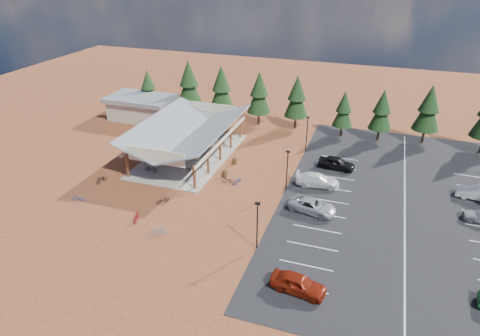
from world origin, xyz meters
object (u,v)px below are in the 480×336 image
at_px(bike_7, 220,143).
at_px(car_3, 317,180).
at_px(bike_3, 183,137).
at_px(bike_8, 101,179).
at_px(outbuilding, 141,107).
at_px(bike_6, 200,148).
at_px(bike_1, 159,162).
at_px(lamp_post_2, 307,131).
at_px(car_2, 312,206).
at_px(bike_pavilion, 188,130).
at_px(bike_16, 229,180).
at_px(bike_12, 162,200).
at_px(bike_11, 136,217).
at_px(car_9, 478,193).
at_px(bike_2, 186,144).
at_px(car_0, 298,284).
at_px(car_4, 337,163).
at_px(bike_5, 184,164).
at_px(trash_bin_1, 235,161).
at_px(bike_10, 79,198).
at_px(lamp_post_1, 287,168).
at_px(trash_bin_0, 225,174).
at_px(bike_13, 158,230).
at_px(bike_4, 191,170).
at_px(lamp_post_0, 257,222).
at_px(bike_14, 237,181).

distance_m(bike_7, car_3, 16.97).
xyz_separation_m(bike_3, bike_8, (-3.87, -15.12, -0.15)).
xyz_separation_m(outbuilding, bike_6, (14.81, -9.37, -1.50)).
relative_size(bike_1, bike_6, 0.91).
relative_size(lamp_post_2, bike_3, 2.94).
height_order(bike_1, car_2, car_2).
bearing_deg(bike_pavilion, bike_16, -35.94).
bearing_deg(bike_12, bike_11, 114.30).
bearing_deg(outbuilding, bike_7, -21.79).
bearing_deg(car_2, car_9, -51.76).
distance_m(bike_2, car_0, 32.04).
relative_size(outbuilding, car_4, 2.35).
bearing_deg(outbuilding, bike_11, -60.59).
relative_size(bike_11, car_0, 0.38).
bearing_deg(car_9, car_4, -91.38).
height_order(bike_5, bike_7, bike_7).
relative_size(bike_16, car_2, 0.31).
xyz_separation_m(trash_bin_1, car_9, (29.52, 0.46, 0.36)).
distance_m(bike_5, car_4, 20.00).
bearing_deg(outbuilding, car_4, -13.94).
xyz_separation_m(bike_10, car_0, (26.74, -6.18, 0.44)).
xyz_separation_m(bike_2, car_0, (21.53, -23.73, 0.27)).
xyz_separation_m(bike_5, car_0, (18.99, -17.74, 0.30)).
bearing_deg(bike_5, bike_11, -176.89).
bearing_deg(bike_11, bike_6, 77.49).
distance_m(bike_2, car_9, 37.97).
distance_m(lamp_post_1, bike_3, 20.61).
relative_size(bike_7, car_2, 0.32).
bearing_deg(bike_10, trash_bin_0, 116.58).
bearing_deg(bike_3, bike_2, -136.65).
distance_m(trash_bin_1, bike_13, 17.80).
bearing_deg(bike_10, bike_4, 125.92).
bearing_deg(trash_bin_1, bike_4, -134.21).
height_order(bike_3, bike_13, bike_3).
relative_size(bike_1, car_0, 0.31).
relative_size(lamp_post_1, bike_16, 3.15).
relative_size(lamp_post_0, bike_12, 3.25).
relative_size(bike_3, bike_10, 1.13).
xyz_separation_m(trash_bin_0, bike_16, (1.11, -1.48, -0.02)).
height_order(lamp_post_1, bike_3, lamp_post_1).
relative_size(car_3, car_9, 1.13).
distance_m(trash_bin_1, car_4, 13.46).
relative_size(bike_10, bike_12, 0.98).
bearing_deg(bike_pavilion, bike_3, 124.91).
bearing_deg(bike_12, bike_6, -47.23).
bearing_deg(lamp_post_0, car_4, 75.84).
xyz_separation_m(outbuilding, bike_1, (11.41, -15.09, -1.48)).
bearing_deg(lamp_post_2, bike_14, -115.75).
bearing_deg(bike_14, bike_4, -172.04).
relative_size(lamp_post_2, bike_13, 2.78).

